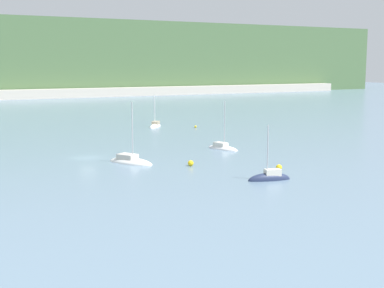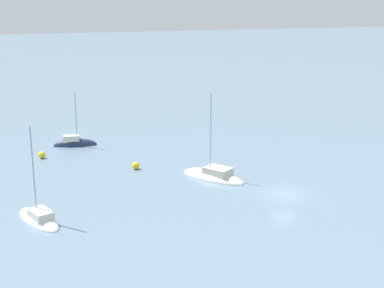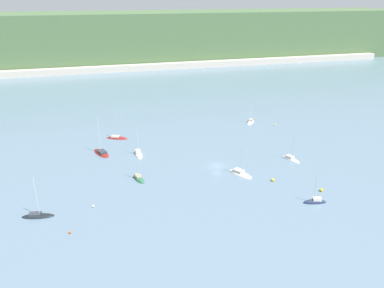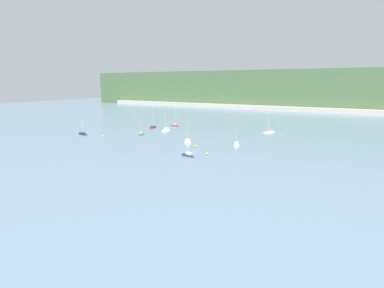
# 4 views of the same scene
# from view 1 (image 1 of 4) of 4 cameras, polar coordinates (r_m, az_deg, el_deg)

# --- Properties ---
(ground_plane) EXTENTS (600.00, 600.00, 0.00)m
(ground_plane) POSITION_cam_1_polar(r_m,az_deg,el_deg) (84.18, -11.06, -1.46)
(ground_plane) COLOR slate
(sailboat_3) EXTENTS (6.20, 8.02, 9.78)m
(sailboat_3) POSITION_cam_1_polar(r_m,az_deg,el_deg) (78.88, -6.58, -1.93)
(sailboat_3) COLOR white
(sailboat_3) RESTS_ON ground_plane
(sailboat_4) EXTENTS (5.78, 2.67, 7.87)m
(sailboat_4) POSITION_cam_1_polar(r_m,az_deg,el_deg) (67.56, 8.26, -3.73)
(sailboat_4) COLOR #232D4C
(sailboat_4) RESTS_ON ground_plane
(sailboat_5) EXTENTS (5.59, 6.33, 8.07)m
(sailboat_5) POSITION_cam_1_polar(r_m,az_deg,el_deg) (123.91, -3.94, 1.91)
(sailboat_5) COLOR white
(sailboat_5) RESTS_ON ground_plane
(sailboat_6) EXTENTS (3.95, 6.76, 8.91)m
(sailboat_6) POSITION_cam_1_polar(r_m,az_deg,el_deg) (91.23, 3.29, -0.47)
(sailboat_6) COLOR white
(sailboat_6) RESTS_ON ground_plane
(mooring_buoy_0) EXTENTS (0.82, 0.82, 0.82)m
(mooring_buoy_0) POSITION_cam_1_polar(r_m,az_deg,el_deg) (75.97, -0.14, -2.05)
(mooring_buoy_0) COLOR yellow
(mooring_buoy_0) RESTS_ON ground_plane
(mooring_buoy_1) EXTENTS (0.83, 0.83, 0.83)m
(mooring_buoy_1) POSITION_cam_1_polar(r_m,az_deg,el_deg) (73.74, 9.25, -2.49)
(mooring_buoy_1) COLOR yellow
(mooring_buoy_1) RESTS_ON ground_plane
(mooring_buoy_4) EXTENTS (0.53, 0.53, 0.53)m
(mooring_buoy_4) POSITION_cam_1_polar(r_m,az_deg,el_deg) (121.62, 0.38, 1.87)
(mooring_buoy_4) COLOR yellow
(mooring_buoy_4) RESTS_ON ground_plane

